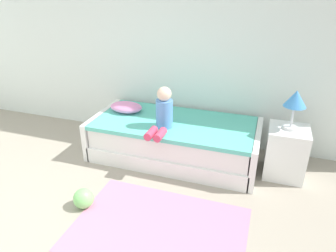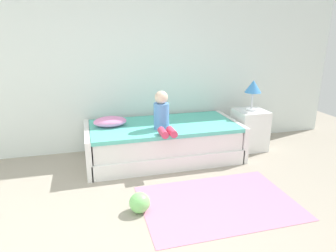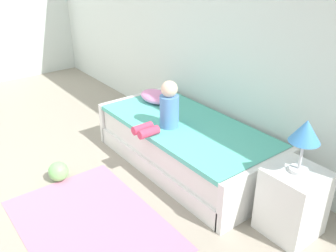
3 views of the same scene
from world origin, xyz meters
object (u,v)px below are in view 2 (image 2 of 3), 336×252
object	(u,v)px
bed	(163,142)
table_lamp	(253,88)
child_figure	(162,114)
toy_ball	(140,203)
nightstand	(250,130)
pillow	(110,122)

from	to	relation	value
bed	table_lamp	xyz separation A→B (m)	(1.35, 0.02, 0.69)
child_figure	toy_ball	distance (m)	1.29
nightstand	pillow	distance (m)	2.08
pillow	toy_ball	world-z (taller)	pillow
child_figure	toy_ball	bearing A→B (deg)	-115.75
pillow	table_lamp	bearing A→B (deg)	-2.33
nightstand	bed	bearing A→B (deg)	-179.31
nightstand	child_figure	bearing A→B (deg)	-170.22
table_lamp	toy_ball	bearing A→B (deg)	-146.45
bed	table_lamp	distance (m)	1.52
table_lamp	nightstand	bearing A→B (deg)	0.00
nightstand	pillow	bearing A→B (deg)	177.67
table_lamp	child_figure	bearing A→B (deg)	-170.22
table_lamp	bed	bearing A→B (deg)	-179.31
bed	child_figure	distance (m)	0.52
bed	nightstand	bearing A→B (deg)	0.69
bed	toy_ball	xyz separation A→B (m)	(-0.56, -1.25, -0.14)
child_figure	table_lamp	bearing A→B (deg)	9.78
table_lamp	child_figure	size ratio (longest dim) A/B	0.88
child_figure	pillow	distance (m)	0.73
table_lamp	toy_ball	size ratio (longest dim) A/B	2.17
table_lamp	pillow	size ratio (longest dim) A/B	1.02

